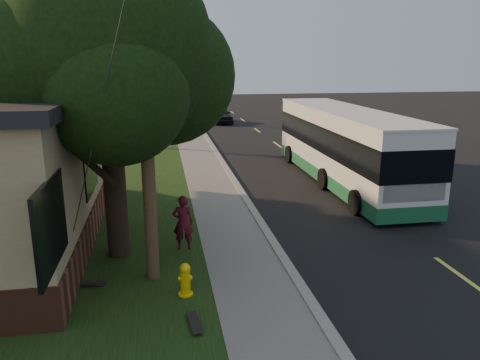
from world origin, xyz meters
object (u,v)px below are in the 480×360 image
Objects in this scene: utility_pole at (143,80)px; traffic_signal at (197,81)px; skateboard_main at (195,323)px; transit_bus at (345,144)px; skateboard_spare at (89,283)px; dumpster at (54,173)px; bare_tree_near at (151,112)px; skateboarder at (183,223)px; bare_tree_far at (159,98)px; distant_car at (219,114)px; leafy_tree at (108,55)px; fire_hydrant at (185,280)px.

utility_pole is 33.26m from traffic_signal.
transit_bus is at bearing 55.06° from skateboard_main.
skateboard_spare is 8.95m from dumpster.
skateboarder is (1.00, -15.43, -1.32)m from bare_tree_near.
dumpster is (-3.67, -8.61, -1.40)m from bare_tree_near.
distant_car is (4.79, -1.38, -1.32)m from bare_tree_far.
distant_car is (5.29, 10.62, -1.47)m from bare_tree_near.
bare_tree_far reaches higher than skateboarder.
bare_tree_far is 0.36× the size of transit_bus.
transit_bus is (7.85, 7.83, -3.00)m from utility_pole.
bare_tree_far is at bearing 109.60° from transit_bus.
bare_tree_far is 31.32m from skateboard_main.
transit_bus is 9.45m from skateboarder.
leafy_tree is at bearing 72.47° from skateboard_spare.
dumpster is at bearing -101.44° from bare_tree_far.
bare_tree_near is at bearing 85.83° from skateboard_spare.
transit_bus is at bearing -48.77° from bare_tree_near.
utility_pole is 29.13m from bare_tree_far.
skateboard_main is at bearing -66.84° from leafy_tree.
traffic_signal is at bearing 48.81° from bare_tree_far.
bare_tree_far is 27.46m from skateboarder.
skateboarder is (-3.00, -31.43, -2.34)m from traffic_signal.
fire_hydrant is 4.37m from utility_pole.
traffic_signal is 25.55m from transit_bus.
skateboarder is (0.10, 2.57, 0.39)m from fire_hydrant.
skateboarder is (0.81, 1.58, -3.80)m from utility_pole.
bare_tree_near is (0.67, 15.35, -3.02)m from leafy_tree.
fire_hydrant is 0.07× the size of transit_bus.
distant_car reaches higher than skateboard_main.
bare_tree_near reaches higher than skateboard_spare.
bare_tree_far is (-0.40, 30.00, 1.57)m from fire_hydrant.
leafy_tree is 1.94× the size of bare_tree_far.
traffic_signal is 25.89m from dumpster.
bare_tree_near is 15.52m from skateboarder.
traffic_signal reaches higher than transit_bus.
leafy_tree is at bearing 0.45° from skateboarder.
skateboard_main is (-3.00, -35.26, -3.04)m from traffic_signal.
bare_tree_near is 1.07× the size of bare_tree_far.
fire_hydrant is 2.60m from skateboarder.
utility_pole is at bearing -106.57° from distant_car.
transit_bus reaches higher than skateboard_main.
dumpster is at bearing 177.23° from transit_bus.
transit_bus is 11.76m from dumpster.
leafy_tree reaches higher than traffic_signal.
dumpster is at bearing 115.95° from fire_hydrant.
bare_tree_far reaches higher than dumpster.
bare_tree_far is 5.15m from distant_car.
dumpster is (-4.17, -20.61, -1.26)m from bare_tree_far.
traffic_signal reaches higher than skateboarder.
skateboarder reaches higher than skateboard_main.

